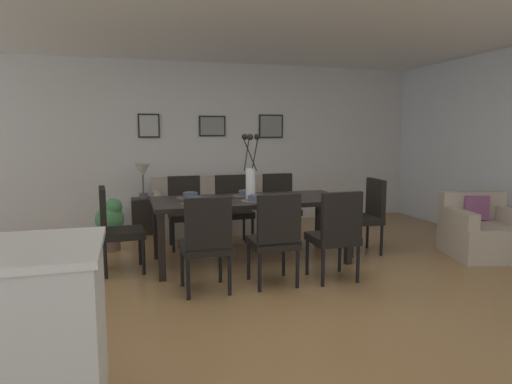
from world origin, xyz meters
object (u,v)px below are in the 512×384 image
at_px(dining_chair_far_right, 233,206).
at_px(dining_chair_head_west, 115,225).
at_px(bowl_near_right, 190,195).
at_px(armchair, 482,233).
at_px(dining_chair_head_east, 367,212).
at_px(centerpiece_vase, 251,174).
at_px(dining_chair_near_left, 206,240).
at_px(framed_picture_center, 212,126).
at_px(dining_chair_near_right, 185,208).
at_px(potted_plant, 110,222).
at_px(framed_picture_right, 271,126).
at_px(framed_picture_left, 149,126).
at_px(dining_chair_mid_right, 280,204).
at_px(dining_table, 251,204).
at_px(side_table, 144,216).
at_px(dining_chair_mid_left, 336,231).
at_px(bowl_far_left, 256,198).
at_px(table_lamp, 143,173).
at_px(bowl_near_left, 196,200).
at_px(dining_chair_far_left, 275,235).
at_px(sofa, 215,211).
at_px(bowl_far_right, 246,193).

bearing_deg(dining_chair_far_right, dining_chair_head_west, -149.64).
xyz_separation_m(bowl_near_right, armchair, (3.42, -0.77, -0.49)).
distance_m(dining_chair_head_east, centerpiece_vase, 1.58).
xyz_separation_m(dining_chair_near_left, framed_picture_center, (0.67, 3.20, 1.08)).
height_order(dining_chair_near_right, potted_plant, dining_chair_near_right).
bearing_deg(framed_picture_right, framed_picture_left, 180.00).
distance_m(dining_chair_mid_right, framed_picture_center, 1.90).
relative_size(dining_chair_mid_right, centerpiece_vase, 1.25).
distance_m(dining_table, side_table, 2.22).
relative_size(dining_chair_far_right, framed_picture_center, 2.13).
distance_m(dining_chair_mid_left, framed_picture_left, 3.76).
xyz_separation_m(dining_chair_head_east, armchair, (1.27, -0.53, -0.23)).
bearing_deg(bowl_far_left, framed_picture_right, 68.38).
bearing_deg(table_lamp, bowl_near_left, -77.35).
relative_size(dining_chair_near_left, dining_chair_far_left, 1.00).
height_order(centerpiece_vase, potted_plant, centerpiece_vase).
xyz_separation_m(bowl_near_left, sofa, (0.60, 2.03, -0.50)).
distance_m(armchair, framed_picture_right, 3.61).
bearing_deg(bowl_far_right, armchair, -15.54).
distance_m(dining_chair_near_right, dining_chair_head_west, 1.24).
relative_size(dining_chair_near_right, armchair, 0.95).
distance_m(dining_chair_head_east, table_lamp, 3.25).
xyz_separation_m(dining_chair_near_right, bowl_near_left, (-0.03, -1.12, 0.27)).
xyz_separation_m(bowl_far_right, sofa, (-0.06, 1.61, -0.50)).
relative_size(dining_table, table_lamp, 4.31).
bearing_deg(dining_chair_far_left, bowl_near_right, 121.06).
bearing_deg(dining_chair_mid_left, dining_chair_far_left, 177.42).
height_order(dining_chair_near_right, bowl_near_right, dining_chair_near_right).
height_order(dining_chair_near_left, bowl_near_left, dining_chair_near_left).
bearing_deg(framed_picture_right, dining_chair_mid_right, -103.00).
distance_m(dining_chair_head_east, framed_picture_left, 3.57).
height_order(dining_chair_mid_left, sofa, dining_chair_mid_left).
relative_size(dining_chair_head_east, bowl_far_left, 5.41).
height_order(dining_table, dining_chair_far_right, dining_chair_far_right).
relative_size(dining_chair_far_right, table_lamp, 1.80).
distance_m(bowl_far_right, side_table, 2.07).
bearing_deg(dining_chair_near_right, dining_chair_far_right, -2.29).
xyz_separation_m(centerpiece_vase, framed_picture_center, (-0.00, 2.30, 0.57)).
relative_size(centerpiece_vase, bowl_far_right, 4.32).
relative_size(dining_chair_mid_left, bowl_near_left, 5.41).
bearing_deg(potted_plant, armchair, -19.34).
bearing_deg(dining_chair_far_right, potted_plant, 176.99).
bearing_deg(dining_chair_head_east, potted_plant, 162.11).
bearing_deg(dining_chair_far_right, framed_picture_left, 125.07).
height_order(sofa, armchair, sofa).
xyz_separation_m(dining_chair_head_east, framed_picture_center, (-1.49, 2.33, 1.08)).
distance_m(dining_chair_far_left, side_table, 2.98).
xyz_separation_m(armchair, framed_picture_left, (-3.76, 2.86, 1.31)).
height_order(bowl_near_left, bowl_far_left, same).
height_order(dining_chair_near_right, table_lamp, table_lamp).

